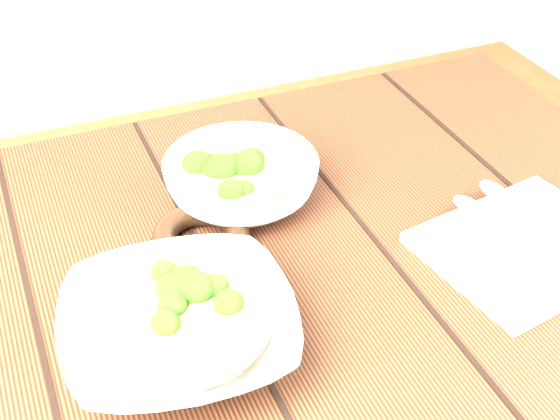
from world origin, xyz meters
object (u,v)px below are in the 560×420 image
object	(u,v)px
soup_bowl_back	(241,179)
table	(242,359)
napkin	(527,247)
soup_bowl_front	(179,329)
trivet	(201,237)

from	to	relation	value
soup_bowl_back	table	bearing A→B (deg)	-111.64
table	napkin	xyz separation A→B (m)	(0.34, -0.07, 0.13)
soup_bowl_back	napkin	size ratio (longest dim) A/B	1.11
soup_bowl_front	soup_bowl_back	xyz separation A→B (m)	(0.15, 0.22, 0.00)
soup_bowl_front	trivet	xyz separation A→B (m)	(0.07, 0.15, -0.02)
napkin	soup_bowl_back	bearing A→B (deg)	131.41
soup_bowl_front	soup_bowl_back	bearing A→B (deg)	56.26
soup_bowl_back	napkin	distance (m)	0.36
table	trivet	world-z (taller)	trivet
soup_bowl_back	soup_bowl_front	bearing A→B (deg)	-123.74
trivet	napkin	size ratio (longest dim) A/B	0.51
table	trivet	xyz separation A→B (m)	(-0.02, 0.08, 0.13)
table	soup_bowl_back	bearing A→B (deg)	68.36
table	napkin	distance (m)	0.37
table	soup_bowl_back	distance (m)	0.22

